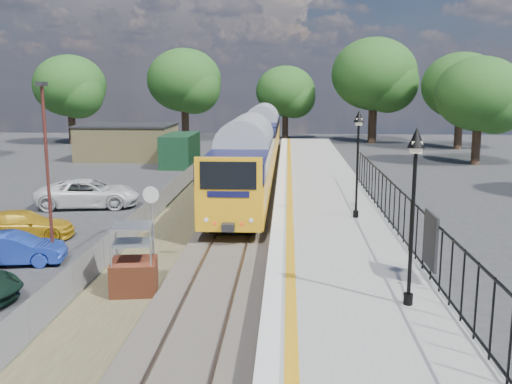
# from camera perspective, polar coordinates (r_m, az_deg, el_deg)

# --- Properties ---
(ground) EXTENTS (120.00, 120.00, 0.00)m
(ground) POSITION_cam_1_polar(r_m,az_deg,el_deg) (19.52, -3.88, -8.92)
(ground) COLOR #2D2D30
(ground) RESTS_ON ground
(track_bed) EXTENTS (5.90, 80.00, 0.29)m
(track_bed) POSITION_cam_1_polar(r_m,az_deg,el_deg) (28.80, -2.47, -2.30)
(track_bed) COLOR #473F38
(track_bed) RESTS_ON ground
(platform) EXTENTS (5.00, 70.00, 0.90)m
(platform) POSITION_cam_1_polar(r_m,az_deg,el_deg) (27.01, 7.10, -2.46)
(platform) COLOR gray
(platform) RESTS_ON ground
(platform_edge) EXTENTS (0.90, 70.00, 0.01)m
(platform_edge) POSITION_cam_1_polar(r_m,az_deg,el_deg) (26.85, 2.72, -1.47)
(platform_edge) COLOR silver
(platform_edge) RESTS_ON platform
(victorian_lamp_south) EXTENTS (0.44, 0.44, 4.60)m
(victorian_lamp_south) POSITION_cam_1_polar(r_m,az_deg,el_deg) (14.77, 15.57, 1.58)
(victorian_lamp_south) COLOR black
(victorian_lamp_south) RESTS_ON platform
(victorian_lamp_north) EXTENTS (0.44, 0.44, 4.60)m
(victorian_lamp_north) POSITION_cam_1_polar(r_m,az_deg,el_deg) (24.54, 10.19, 5.25)
(victorian_lamp_north) COLOR black
(victorian_lamp_north) RESTS_ON platform
(palisade_fence) EXTENTS (0.12, 26.00, 2.00)m
(palisade_fence) POSITION_cam_1_polar(r_m,az_deg,el_deg) (21.44, 14.48, -2.35)
(palisade_fence) COLOR black
(palisade_fence) RESTS_ON platform
(wire_fence) EXTENTS (0.06, 52.00, 1.20)m
(wire_fence) POSITION_cam_1_polar(r_m,az_deg,el_deg) (31.51, -8.82, -0.35)
(wire_fence) COLOR #999EA3
(wire_fence) RESTS_ON ground
(outbuilding) EXTENTS (10.80, 10.10, 3.12)m
(outbuilding) POSITION_cam_1_polar(r_m,az_deg,el_deg) (51.45, -11.78, 4.81)
(outbuilding) COLOR tan
(outbuilding) RESTS_ON ground
(tree_line) EXTENTS (56.80, 43.80, 11.88)m
(tree_line) POSITION_cam_1_polar(r_m,az_deg,el_deg) (60.26, 2.35, 10.68)
(tree_line) COLOR #332319
(tree_line) RESTS_ON ground
(train) EXTENTS (2.82, 40.83, 3.51)m
(train) POSITION_cam_1_polar(r_m,az_deg,el_deg) (42.78, 0.06, 5.00)
(train) COLOR orange
(train) RESTS_ON ground
(brick_plinth) EXTENTS (1.60, 1.60, 2.27)m
(brick_plinth) POSITION_cam_1_polar(r_m,az_deg,el_deg) (18.50, -12.16, -6.70)
(brick_plinth) COLOR brown
(brick_plinth) RESTS_ON ground
(speed_sign) EXTENTS (0.60, 0.15, 3.01)m
(speed_sign) POSITION_cam_1_polar(r_m,az_deg,el_deg) (20.65, -10.40, -2.00)
(speed_sign) COLOR #999EA3
(speed_sign) RESTS_ON ground
(carpark_lamp) EXTENTS (0.25, 0.50, 6.65)m
(carpark_lamp) POSITION_cam_1_polar(r_m,az_deg,el_deg) (22.03, -20.19, 2.91)
(carpark_lamp) COLOR #4C1F19
(carpark_lamp) RESTS_ON ground
(car_blue) EXTENTS (3.79, 1.86, 1.20)m
(car_blue) POSITION_cam_1_polar(r_m,az_deg,el_deg) (22.88, -23.08, -5.26)
(car_blue) COLOR #1A349F
(car_blue) RESTS_ON ground
(car_yellow) EXTENTS (4.45, 2.50, 1.22)m
(car_yellow) POSITION_cam_1_polar(r_m,az_deg,el_deg) (26.51, -22.22, -3.08)
(car_yellow) COLOR gold
(car_yellow) RESTS_ON ground
(car_white) EXTENTS (5.76, 3.24, 1.52)m
(car_white) POSITION_cam_1_polar(r_m,az_deg,el_deg) (32.19, -16.39, -0.14)
(car_white) COLOR silver
(car_white) RESTS_ON ground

